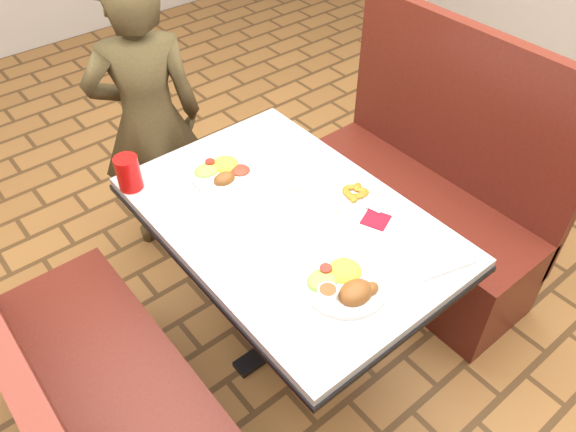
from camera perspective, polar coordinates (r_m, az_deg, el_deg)
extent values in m
plane|color=#926030|center=(2.57, 0.00, -12.32)|extent=(7.00, 7.00, 0.00)
cube|color=#AAACAF|center=(2.02, 0.00, -0.36)|extent=(0.80, 1.20, 0.03)
cube|color=black|center=(2.04, 0.00, -0.93)|extent=(0.81, 1.21, 0.02)
cylinder|color=black|center=(2.29, 0.00, -7.21)|extent=(0.10, 0.10, 0.69)
cube|color=black|center=(2.56, 0.00, -12.13)|extent=(0.55, 0.08, 0.03)
cube|color=black|center=(2.56, 0.00, -12.13)|extent=(0.08, 0.55, 0.03)
cube|color=#5D1F15|center=(2.21, -16.09, -18.63)|extent=(0.45, 1.20, 0.45)
cube|color=#5D1F15|center=(1.82, -25.31, -14.47)|extent=(0.06, 1.20, 0.95)
cube|color=#5D1F15|center=(2.77, 12.11, -1.29)|extent=(0.45, 1.20, 0.45)
cube|color=#5D1F15|center=(2.63, 16.81, 8.33)|extent=(0.06, 1.20, 0.95)
imported|color=brown|center=(2.67, -13.94, 9.28)|extent=(0.59, 0.48, 1.38)
cylinder|color=white|center=(1.78, 5.83, -6.89)|extent=(0.27, 0.27, 0.02)
ellipsoid|color=yellow|center=(1.79, 5.83, -5.07)|extent=(0.11, 0.11, 0.05)
ellipsoid|color=#7EBC4B|center=(1.76, 3.57, -6.19)|extent=(0.11, 0.09, 0.04)
cylinder|color=red|center=(1.79, 3.87, -5.30)|extent=(0.04, 0.04, 0.01)
ellipsoid|color=brown|center=(1.72, 6.95, -7.22)|extent=(0.12, 0.09, 0.07)
ellipsoid|color=brown|center=(1.75, 8.33, -7.04)|extent=(0.07, 0.05, 0.04)
cylinder|color=white|center=(1.72, 4.04, -7.87)|extent=(0.06, 0.06, 0.04)
cylinder|color=brown|center=(1.70, 4.08, -7.47)|extent=(0.05, 0.05, 0.01)
cylinder|color=white|center=(2.19, -6.49, 4.33)|extent=(0.26, 0.26, 0.02)
ellipsoid|color=yellow|center=(2.21, -6.43, 5.68)|extent=(0.11, 0.11, 0.05)
ellipsoid|color=#7EBC4B|center=(2.19, -8.28, 4.93)|extent=(0.11, 0.09, 0.03)
cylinder|color=red|center=(2.21, -7.94, 5.51)|extent=(0.04, 0.04, 0.01)
ellipsoid|color=maroon|center=(2.18, -4.89, 4.90)|extent=(0.08, 0.08, 0.03)
ellipsoid|color=brown|center=(2.13, -6.54, 4.16)|extent=(0.09, 0.07, 0.05)
cylinder|color=white|center=(2.10, 6.80, 2.12)|extent=(0.17, 0.17, 0.01)
cube|color=maroon|center=(2.01, 8.91, -0.36)|extent=(0.12, 0.12, 0.00)
cube|color=#BBBBC0|center=(2.06, 7.81, 1.02)|extent=(0.04, 0.12, 0.00)
cylinder|color=red|center=(2.17, -15.90, 4.23)|extent=(0.09, 0.09, 0.13)
cube|color=white|center=(1.92, 14.91, -3.88)|extent=(0.24, 0.20, 0.01)
cube|color=silver|center=(1.76, 5.71, -7.85)|extent=(0.04, 0.16, 0.00)
cube|color=#BCBCC0|center=(1.76, 4.25, -7.68)|extent=(0.04, 0.13, 0.00)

